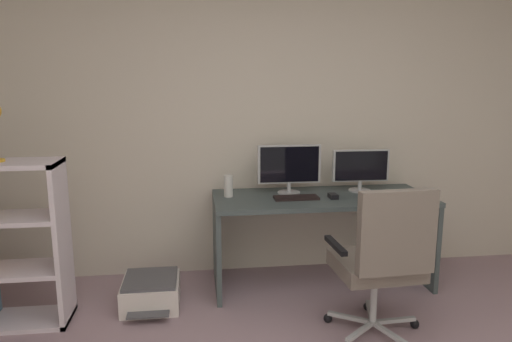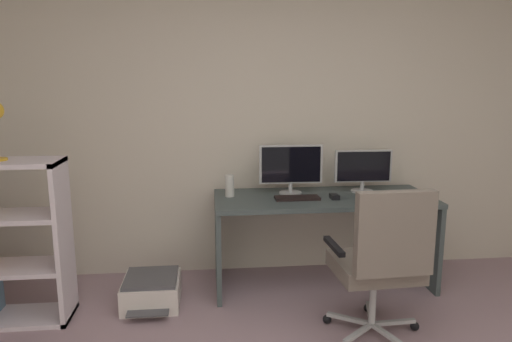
{
  "view_description": "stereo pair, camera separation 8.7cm",
  "coord_description": "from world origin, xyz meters",
  "px_view_note": "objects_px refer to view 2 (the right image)",
  "views": [
    {
      "loc": [
        -0.6,
        -1.37,
        1.62
      ],
      "look_at": [
        -0.18,
        1.81,
        1.0
      ],
      "focal_mm": 32.94,
      "sensor_mm": 36.0,
      "label": 1
    },
    {
      "loc": [
        -0.51,
        -1.38,
        1.62
      ],
      "look_at": [
        -0.18,
        1.81,
        1.0
      ],
      "focal_mm": 32.94,
      "sensor_mm": 36.0,
      "label": 2
    }
  ],
  "objects_px": {
    "monitor_main": "(291,166)",
    "keyboard": "(297,198)",
    "office_chair": "(382,258)",
    "desk": "(323,218)",
    "monitor_secondary": "(363,168)",
    "computer_mouse": "(334,197)",
    "printer": "(152,291)",
    "desktop_speaker": "(230,186)"
  },
  "relations": [
    {
      "from": "monitor_main",
      "to": "keyboard",
      "type": "relative_size",
      "value": 1.48
    },
    {
      "from": "office_chair",
      "to": "monitor_main",
      "type": "bearing_deg",
      "value": 110.92
    },
    {
      "from": "desk",
      "to": "keyboard",
      "type": "relative_size",
      "value": 4.99
    },
    {
      "from": "monitor_main",
      "to": "monitor_secondary",
      "type": "xyz_separation_m",
      "value": [
        0.59,
        0.0,
        -0.03
      ]
    },
    {
      "from": "desk",
      "to": "office_chair",
      "type": "bearing_deg",
      "value": -80.75
    },
    {
      "from": "computer_mouse",
      "to": "monitor_main",
      "type": "bearing_deg",
      "value": 145.84
    },
    {
      "from": "monitor_main",
      "to": "computer_mouse",
      "type": "relative_size",
      "value": 5.04
    },
    {
      "from": "office_chair",
      "to": "computer_mouse",
      "type": "bearing_deg",
      "value": 95.58
    },
    {
      "from": "office_chair",
      "to": "printer",
      "type": "xyz_separation_m",
      "value": [
        -1.47,
        0.67,
        -0.45
      ]
    },
    {
      "from": "keyboard",
      "to": "printer",
      "type": "height_order",
      "value": "keyboard"
    },
    {
      "from": "desk",
      "to": "printer",
      "type": "relative_size",
      "value": 3.33
    },
    {
      "from": "computer_mouse",
      "to": "desktop_speaker",
      "type": "relative_size",
      "value": 0.59
    },
    {
      "from": "desk",
      "to": "desktop_speaker",
      "type": "relative_size",
      "value": 9.97
    },
    {
      "from": "keyboard",
      "to": "computer_mouse",
      "type": "height_order",
      "value": "computer_mouse"
    },
    {
      "from": "keyboard",
      "to": "computer_mouse",
      "type": "bearing_deg",
      "value": -3.31
    },
    {
      "from": "keyboard",
      "to": "office_chair",
      "type": "distance_m",
      "value": 0.92
    },
    {
      "from": "desk",
      "to": "monitor_main",
      "type": "distance_m",
      "value": 0.48
    },
    {
      "from": "monitor_main",
      "to": "office_chair",
      "type": "distance_m",
      "value": 1.15
    },
    {
      "from": "desk",
      "to": "computer_mouse",
      "type": "bearing_deg",
      "value": -50.25
    },
    {
      "from": "monitor_main",
      "to": "keyboard",
      "type": "xyz_separation_m",
      "value": [
        0.02,
        -0.19,
        -0.21
      ]
    },
    {
      "from": "desk",
      "to": "monitor_main",
      "type": "height_order",
      "value": "monitor_main"
    },
    {
      "from": "monitor_secondary",
      "to": "computer_mouse",
      "type": "relative_size",
      "value": 4.64
    },
    {
      "from": "keyboard",
      "to": "office_chair",
      "type": "xyz_separation_m",
      "value": [
        0.37,
        -0.82,
        -0.18
      ]
    },
    {
      "from": "keyboard",
      "to": "office_chair",
      "type": "height_order",
      "value": "office_chair"
    },
    {
      "from": "desktop_speaker",
      "to": "desk",
      "type": "bearing_deg",
      "value": -5.72
    },
    {
      "from": "desktop_speaker",
      "to": "office_chair",
      "type": "distance_m",
      "value": 1.33
    },
    {
      "from": "monitor_secondary",
      "to": "office_chair",
      "type": "distance_m",
      "value": 1.09
    },
    {
      "from": "keyboard",
      "to": "monitor_secondary",
      "type": "bearing_deg",
      "value": 17.43
    },
    {
      "from": "keyboard",
      "to": "desktop_speaker",
      "type": "relative_size",
      "value": 2.0
    },
    {
      "from": "monitor_secondary",
      "to": "keyboard",
      "type": "bearing_deg",
      "value": -161.96
    },
    {
      "from": "monitor_main",
      "to": "desktop_speaker",
      "type": "distance_m",
      "value": 0.51
    },
    {
      "from": "desk",
      "to": "keyboard",
      "type": "xyz_separation_m",
      "value": [
        -0.22,
        -0.07,
        0.19
      ]
    },
    {
      "from": "keyboard",
      "to": "office_chair",
      "type": "bearing_deg",
      "value": -66.63
    },
    {
      "from": "computer_mouse",
      "to": "printer",
      "type": "distance_m",
      "value": 1.54
    },
    {
      "from": "desk",
      "to": "computer_mouse",
      "type": "xyz_separation_m",
      "value": [
        0.07,
        -0.08,
        0.19
      ]
    },
    {
      "from": "office_chair",
      "to": "printer",
      "type": "height_order",
      "value": "office_chair"
    },
    {
      "from": "desktop_speaker",
      "to": "office_chair",
      "type": "height_order",
      "value": "office_chair"
    },
    {
      "from": "monitor_main",
      "to": "printer",
      "type": "relative_size",
      "value": 0.99
    },
    {
      "from": "desk",
      "to": "desktop_speaker",
      "type": "height_order",
      "value": "desktop_speaker"
    },
    {
      "from": "desk",
      "to": "monitor_main",
      "type": "xyz_separation_m",
      "value": [
        -0.24,
        0.12,
        0.4
      ]
    },
    {
      "from": "computer_mouse",
      "to": "desktop_speaker",
      "type": "bearing_deg",
      "value": 168.06
    },
    {
      "from": "monitor_main",
      "to": "office_chair",
      "type": "relative_size",
      "value": 0.5
    }
  ]
}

